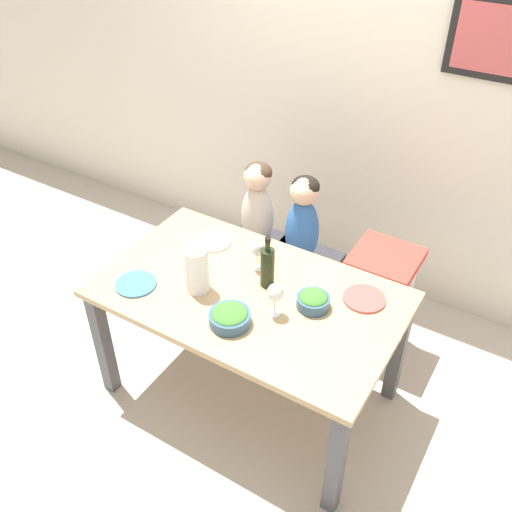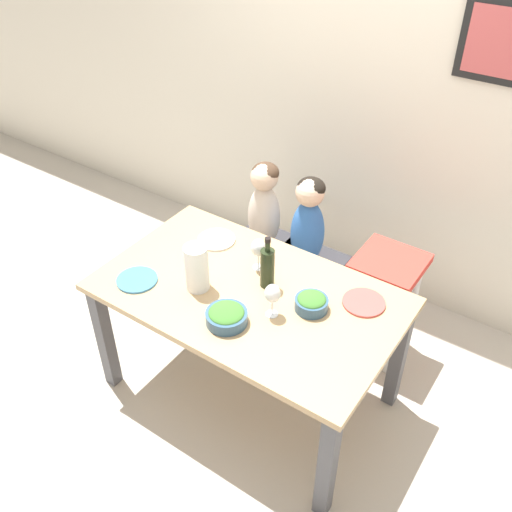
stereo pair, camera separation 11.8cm
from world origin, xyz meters
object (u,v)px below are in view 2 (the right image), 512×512
object	(u,v)px
chair_far_left	(264,253)
person_child_center	(308,220)
chair_far_center	(305,270)
person_child_left	(264,204)
salad_bowl_small	(312,302)
dinner_plate_back_left	(216,240)
dinner_plate_front_left	(137,280)
paper_towel_roll	(197,268)
wine_glass_near	(272,294)
chair_right_highchair	(387,279)
dinner_plate_back_right	(364,303)
wine_glass_far	(258,248)
salad_bowl_large	(227,316)
wine_bottle	(267,267)

from	to	relation	value
chair_far_left	person_child_center	bearing A→B (deg)	0.23
chair_far_center	person_child_left	distance (m)	0.49
salad_bowl_small	dinner_plate_back_left	xyz separation A→B (m)	(-0.71, 0.18, -0.03)
person_child_left	dinner_plate_front_left	world-z (taller)	person_child_left
paper_towel_roll	wine_glass_near	world-z (taller)	paper_towel_roll
chair_right_highchair	dinner_plate_back_right	xyz separation A→B (m)	(0.06, -0.47, 0.20)
chair_right_highchair	wine_glass_near	bearing A→B (deg)	-108.82
person_child_left	paper_towel_roll	world-z (taller)	person_child_left
chair_right_highchair	wine_glass_far	xyz separation A→B (m)	(-0.52, -0.53, 0.33)
paper_towel_roll	chair_right_highchair	bearing A→B (deg)	50.55
chair_far_center	dinner_plate_front_left	bearing A→B (deg)	-114.63
person_child_center	wine_glass_near	size ratio (longest dim) A/B	3.25
wine_glass_far	dinner_plate_front_left	bearing A→B (deg)	-135.93
chair_right_highchair	salad_bowl_small	xyz separation A→B (m)	(-0.13, -0.65, 0.24)
person_child_left	wine_glass_near	distance (m)	0.98
salad_bowl_large	salad_bowl_small	world-z (taller)	same
wine_bottle	salad_bowl_large	bearing A→B (deg)	-91.28
chair_far_left	chair_far_center	xyz separation A→B (m)	(0.31, 0.00, 0.00)
chair_far_left	person_child_left	xyz separation A→B (m)	(0.00, 0.00, 0.37)
salad_bowl_small	dinner_plate_back_right	xyz separation A→B (m)	(0.19, 0.18, -0.03)
person_child_center	wine_glass_near	xyz separation A→B (m)	(0.26, -0.79, 0.13)
wine_bottle	dinner_plate_back_right	distance (m)	0.50
person_child_center	salad_bowl_small	size ratio (longest dim) A/B	3.61
salad_bowl_small	dinner_plate_back_left	distance (m)	0.74
wine_glass_far	dinner_plate_back_right	size ratio (longest dim) A/B	0.86
wine_glass_far	dinner_plate_back_right	distance (m)	0.59
chair_far_center	wine_glass_far	xyz separation A→B (m)	(0.01, -0.53, 0.50)
salad_bowl_large	chair_far_left	bearing A→B (deg)	114.08
chair_far_left	dinner_plate_back_left	bearing A→B (deg)	-91.41
wine_glass_far	wine_bottle	bearing A→B (deg)	-37.99
salad_bowl_large	dinner_plate_front_left	xyz separation A→B (m)	(-0.56, -0.02, -0.03)
person_child_left	wine_glass_near	size ratio (longest dim) A/B	3.25
person_child_left	paper_towel_roll	bearing A→B (deg)	-79.39
person_child_center	salad_bowl_small	world-z (taller)	person_child_center
dinner_plate_back_left	chair_right_highchair	bearing A→B (deg)	28.52
paper_towel_roll	wine_glass_far	size ratio (longest dim) A/B	1.38
wine_bottle	dinner_plate_back_left	xyz separation A→B (m)	(-0.44, 0.16, -0.11)
chair_right_highchair	wine_bottle	size ratio (longest dim) A/B	2.40
chair_right_highchair	dinner_plate_back_left	distance (m)	0.99
dinner_plate_back_left	person_child_center	bearing A→B (deg)	55.19
chair_far_center	paper_towel_roll	xyz separation A→B (m)	(-0.15, -0.83, 0.50)
salad_bowl_small	dinner_plate_front_left	world-z (taller)	salad_bowl_small
wine_bottle	dinner_plate_back_left	bearing A→B (deg)	160.43
chair_far_left	person_child_center	size ratio (longest dim) A/B	0.76
chair_right_highchair	salad_bowl_small	distance (m)	0.70
chair_far_left	salad_bowl_small	distance (m)	1.04
person_child_left	wine_bottle	xyz separation A→B (m)	(0.43, -0.62, 0.12)
dinner_plate_back_right	wine_glass_near	bearing A→B (deg)	-135.90
person_child_center	dinner_plate_back_left	bearing A→B (deg)	-124.81
chair_far_left	chair_right_highchair	size ratio (longest dim) A/B	0.64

